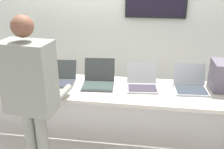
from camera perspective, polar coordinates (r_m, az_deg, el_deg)
name	(u,v)px	position (r m, az deg, el deg)	size (l,w,h in m)	color
ground	(96,146)	(3.33, -3.52, -15.59)	(8.00, 8.00, 0.04)	beige
back_wall	(111,23)	(3.82, -0.31, 11.23)	(8.00, 0.11, 2.59)	silver
workbench	(95,91)	(2.93, -3.86, -3.67)	(3.42, 0.70, 0.79)	#B4AC9F
laptop_station_1	(17,75)	(3.30, -20.30, -0.02)	(0.40, 0.39, 0.26)	black
laptop_station_2	(59,78)	(3.08, -11.70, -0.73)	(0.41, 0.36, 0.23)	#373C3C
laptop_station_3	(99,80)	(2.95, -2.98, -1.13)	(0.38, 0.39, 0.27)	#383C3C
laptop_station_4	(142,82)	(2.91, 6.66, -1.73)	(0.37, 0.38, 0.24)	#B0B3B2
laptop_station_5	(190,84)	(2.96, 16.93, -2.10)	(0.37, 0.35, 0.26)	#ABB1B7
person	(31,89)	(2.42, -17.47, -3.17)	(0.48, 0.62, 1.68)	gray
coffee_mug	(2,87)	(3.03, -23.07, -2.59)	(0.08, 0.08, 0.10)	white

